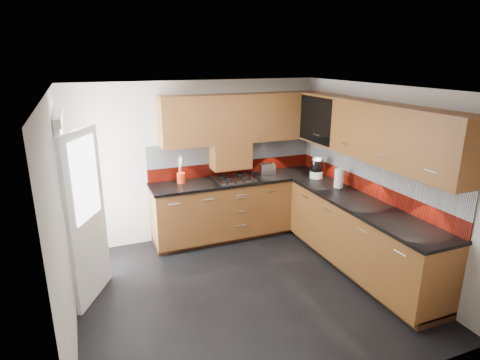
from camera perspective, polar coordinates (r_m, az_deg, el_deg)
name	(u,v)px	position (r m, az deg, el deg)	size (l,w,h in m)	color
room	(244,172)	(4.45, 0.63, 1.15)	(4.00, 3.80, 2.64)	black
base_cabinets	(293,222)	(5.86, 7.58, -5.98)	(2.70, 3.20, 0.95)	#5E2D15
countertop	(294,191)	(5.67, 7.72, -1.57)	(2.72, 3.22, 0.04)	black
backsplash	(301,166)	(5.88, 8.65, 2.03)	(2.70, 3.20, 0.54)	maroon
upper_cabinets	(305,124)	(5.60, 9.29, 7.83)	(2.50, 3.20, 0.72)	#5E2D15
extractor_hood	(230,155)	(6.13, -1.38, 3.53)	(0.60, 0.33, 0.40)	#5E2D15
glass_cabinet	(324,118)	(6.09, 11.83, 8.69)	(0.32, 0.80, 0.66)	black
back_door	(77,210)	(4.99, -22.23, -4.00)	(0.42, 1.19, 2.04)	white
gas_hob	(234,179)	(6.07, -0.80, 0.20)	(0.57, 0.50, 0.04)	silver
utensil_pot	(181,177)	(5.95, -8.40, 0.48)	(0.12, 0.12, 0.43)	red
toaster	(267,169)	(6.35, 3.92, 1.57)	(0.25, 0.18, 0.17)	silver
food_processor	(316,169)	(6.22, 10.82, 1.60)	(0.19, 0.19, 0.32)	white
paper_towel	(339,178)	(5.84, 13.89, 0.24)	(0.13, 0.13, 0.27)	white
orange_cloth	(317,177)	(6.26, 10.91, 0.35)	(0.14, 0.12, 0.01)	orange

